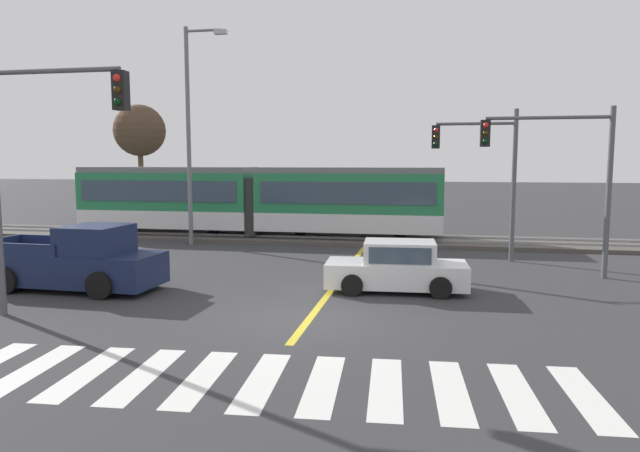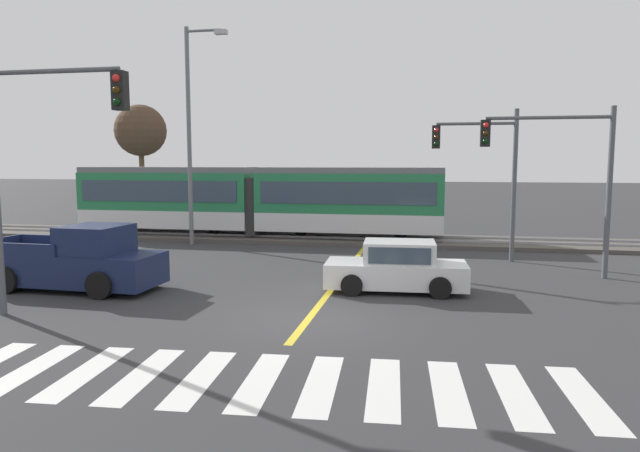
{
  "view_description": "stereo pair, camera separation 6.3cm",
  "coord_description": "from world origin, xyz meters",
  "px_view_note": "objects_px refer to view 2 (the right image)",
  "views": [
    {
      "loc": [
        2.86,
        -13.51,
        3.89
      ],
      "look_at": [
        -0.95,
        6.35,
        1.6
      ],
      "focal_mm": 32.0,
      "sensor_mm": 36.0,
      "label": 1
    },
    {
      "loc": [
        2.92,
        -13.5,
        3.89
      ],
      "look_at": [
        -0.95,
        6.35,
        1.6
      ],
      "focal_mm": 32.0,
      "sensor_mm": 36.0,
      "label": 2
    }
  ],
  "objects_px": {
    "traffic_light_near_left": "(36,147)",
    "light_rail_tram": "(257,198)",
    "traffic_light_far_right": "(486,163)",
    "pickup_truck": "(77,262)",
    "street_lamp_west": "(192,125)",
    "sedan_crossing": "(396,268)",
    "bare_tree_far_west": "(141,131)",
    "traffic_light_mid_right": "(562,163)"
  },
  "relations": [
    {
      "from": "traffic_light_near_left",
      "to": "light_rail_tram",
      "type": "bearing_deg",
      "value": 86.9
    },
    {
      "from": "light_rail_tram",
      "to": "traffic_light_far_right",
      "type": "distance_m",
      "value": 11.76
    },
    {
      "from": "pickup_truck",
      "to": "street_lamp_west",
      "type": "bearing_deg",
      "value": 92.02
    },
    {
      "from": "sedan_crossing",
      "to": "street_lamp_west",
      "type": "relative_size",
      "value": 0.43
    },
    {
      "from": "traffic_light_near_left",
      "to": "bare_tree_far_west",
      "type": "height_order",
      "value": "bare_tree_far_west"
    },
    {
      "from": "bare_tree_far_west",
      "to": "street_lamp_west",
      "type": "bearing_deg",
      "value": -48.64
    },
    {
      "from": "street_lamp_west",
      "to": "pickup_truck",
      "type": "bearing_deg",
      "value": -87.98
    },
    {
      "from": "traffic_light_mid_right",
      "to": "street_lamp_west",
      "type": "distance_m",
      "value": 16.01
    },
    {
      "from": "sedan_crossing",
      "to": "traffic_light_mid_right",
      "type": "xyz_separation_m",
      "value": [
        5.24,
        3.21,
        3.14
      ]
    },
    {
      "from": "traffic_light_far_right",
      "to": "traffic_light_mid_right",
      "type": "relative_size",
      "value": 1.04
    },
    {
      "from": "traffic_light_near_left",
      "to": "pickup_truck",
      "type": "bearing_deg",
      "value": 110.26
    },
    {
      "from": "light_rail_tram",
      "to": "traffic_light_near_left",
      "type": "distance_m",
      "value": 15.38
    },
    {
      "from": "light_rail_tram",
      "to": "pickup_truck",
      "type": "relative_size",
      "value": 3.38
    },
    {
      "from": "street_lamp_west",
      "to": "bare_tree_far_west",
      "type": "bearing_deg",
      "value": 131.36
    },
    {
      "from": "light_rail_tram",
      "to": "traffic_light_mid_right",
      "type": "xyz_separation_m",
      "value": [
        12.91,
        -7.37,
        1.79
      ]
    },
    {
      "from": "pickup_truck",
      "to": "traffic_light_mid_right",
      "type": "relative_size",
      "value": 0.96
    },
    {
      "from": "traffic_light_mid_right",
      "to": "bare_tree_far_west",
      "type": "xyz_separation_m",
      "value": [
        -21.86,
        12.37,
        1.89
      ]
    },
    {
      "from": "sedan_crossing",
      "to": "pickup_truck",
      "type": "bearing_deg",
      "value": -170.43
    },
    {
      "from": "pickup_truck",
      "to": "traffic_light_mid_right",
      "type": "xyz_separation_m",
      "value": [
        14.84,
        4.83,
        3.0
      ]
    },
    {
      "from": "light_rail_tram",
      "to": "sedan_crossing",
      "type": "height_order",
      "value": "light_rail_tram"
    },
    {
      "from": "light_rail_tram",
      "to": "bare_tree_far_west",
      "type": "distance_m",
      "value": 10.89
    },
    {
      "from": "light_rail_tram",
      "to": "traffic_light_mid_right",
      "type": "relative_size",
      "value": 3.25
    },
    {
      "from": "bare_tree_far_west",
      "to": "traffic_light_far_right",
      "type": "bearing_deg",
      "value": -25.88
    },
    {
      "from": "light_rail_tram",
      "to": "traffic_light_mid_right",
      "type": "bearing_deg",
      "value": -29.73
    },
    {
      "from": "light_rail_tram",
      "to": "bare_tree_far_west",
      "type": "bearing_deg",
      "value": 150.81
    },
    {
      "from": "traffic_light_mid_right",
      "to": "street_lamp_west",
      "type": "bearing_deg",
      "value": 162.5
    },
    {
      "from": "sedan_crossing",
      "to": "traffic_light_mid_right",
      "type": "bearing_deg",
      "value": 31.45
    },
    {
      "from": "traffic_light_near_left",
      "to": "traffic_light_mid_right",
      "type": "xyz_separation_m",
      "value": [
        13.73,
        7.83,
        -0.39
      ]
    },
    {
      "from": "sedan_crossing",
      "to": "traffic_light_far_right",
      "type": "relative_size",
      "value": 0.73
    },
    {
      "from": "pickup_truck",
      "to": "traffic_light_far_right",
      "type": "height_order",
      "value": "traffic_light_far_right"
    },
    {
      "from": "traffic_light_near_left",
      "to": "sedan_crossing",
      "type": "bearing_deg",
      "value": 28.56
    },
    {
      "from": "sedan_crossing",
      "to": "traffic_light_near_left",
      "type": "relative_size",
      "value": 0.68
    },
    {
      "from": "street_lamp_west",
      "to": "traffic_light_far_right",
      "type": "bearing_deg",
      "value": -8.54
    },
    {
      "from": "traffic_light_near_left",
      "to": "traffic_light_mid_right",
      "type": "distance_m",
      "value": 15.81
    },
    {
      "from": "light_rail_tram",
      "to": "sedan_crossing",
      "type": "bearing_deg",
      "value": -54.09
    },
    {
      "from": "light_rail_tram",
      "to": "traffic_light_mid_right",
      "type": "height_order",
      "value": "traffic_light_mid_right"
    },
    {
      "from": "traffic_light_mid_right",
      "to": "street_lamp_west",
      "type": "relative_size",
      "value": 0.57
    },
    {
      "from": "traffic_light_near_left",
      "to": "bare_tree_far_west",
      "type": "bearing_deg",
      "value": 111.91
    },
    {
      "from": "light_rail_tram",
      "to": "traffic_light_near_left",
      "type": "xyz_separation_m",
      "value": [
        -0.82,
        -15.2,
        2.18
      ]
    },
    {
      "from": "light_rail_tram",
      "to": "street_lamp_west",
      "type": "xyz_separation_m",
      "value": [
        -2.27,
        -2.59,
        3.51
      ]
    },
    {
      "from": "pickup_truck",
      "to": "sedan_crossing",
      "type": "bearing_deg",
      "value": 9.57
    },
    {
      "from": "light_rail_tram",
      "to": "bare_tree_far_west",
      "type": "relative_size",
      "value": 2.51
    }
  ]
}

